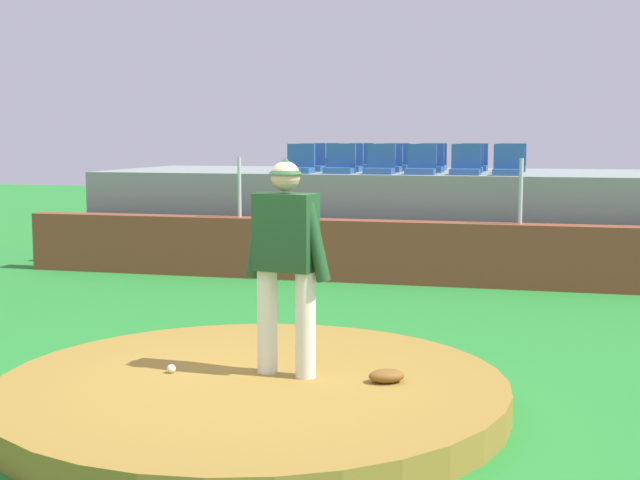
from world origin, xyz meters
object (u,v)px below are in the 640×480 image
stadium_chair_1 (340,164)px  stadium_chair_17 (512,163)px  stadium_chair_6 (312,162)px  stadium_chair_16 (474,162)px  stadium_chair_3 (421,165)px  stadium_chair_4 (466,165)px  stadium_chair_8 (388,163)px  stadium_chair_10 (469,164)px  baseball (171,369)px  stadium_chair_7 (349,163)px  fielding_glove (387,376)px  stadium_chair_12 (325,161)px  stadium_chair_11 (510,164)px  stadium_chair_15 (433,162)px  stadium_chair_0 (300,164)px  pitcher (286,250)px  stadium_chair_2 (380,165)px  stadium_chair_14 (396,162)px  stadium_chair_9 (429,163)px  stadium_chair_5 (508,166)px  stadium_chair_13 (360,161)px

stadium_chair_1 → stadium_chair_17: 3.30m
stadium_chair_6 → stadium_chair_16: (2.85, 0.91, 0.00)m
stadium_chair_3 → stadium_chair_1: bearing=-0.9°
stadium_chair_4 → stadium_chair_8: (-1.44, 0.93, 0.00)m
stadium_chair_10 → stadium_chair_6: bearing=0.7°
baseball → stadium_chair_7: stadium_chair_7 is taller
baseball → stadium_chair_1: 7.85m
fielding_glove → stadium_chair_12: stadium_chair_12 is taller
stadium_chair_1 → stadium_chair_6: bearing=-49.5°
stadium_chair_10 → stadium_chair_16: (0.03, 0.87, 0.00)m
stadium_chair_11 → stadium_chair_15: size_ratio=1.00×
stadium_chair_0 → pitcher: bearing=104.9°
stadium_chair_6 → stadium_chair_11: 3.52m
stadium_chair_1 → stadium_chair_12: same height
fielding_glove → stadium_chair_4: stadium_chair_4 is taller
stadium_chair_4 → stadium_chair_17: size_ratio=1.00×
stadium_chair_12 → stadium_chair_17: (3.51, -0.03, 0.00)m
baseball → stadium_chair_10: size_ratio=0.15×
stadium_chair_3 → stadium_chair_4: size_ratio=1.00×
stadium_chair_4 → stadium_chair_10: 0.93m
stadium_chair_12 → stadium_chair_2: bearing=127.5°
baseball → stadium_chair_14: 9.57m
stadium_chair_0 → stadium_chair_2: bearing=-179.8°
stadium_chair_6 → stadium_chair_8: same height
fielding_glove → stadium_chair_6: (-2.87, 8.38, 1.49)m
fielding_glove → stadium_chair_17: bearing=-119.4°
stadium_chair_8 → stadium_chair_15: bearing=-128.5°
stadium_chair_9 → stadium_chair_12: size_ratio=1.00×
stadium_chair_5 → stadium_chair_16: bearing=-69.2°
stadium_chair_11 → stadium_chair_15: 1.66m
stadium_chair_11 → stadium_chair_12: 3.60m
stadium_chair_1 → stadium_chair_3: 1.38m
stadium_chair_9 → stadium_chair_16: same height
stadium_chair_5 → stadium_chair_17: (0.00, 1.77, 0.00)m
pitcher → stadium_chair_9: (0.13, 8.38, 0.48)m
stadium_chair_2 → stadium_chair_15: same height
stadium_chair_5 → stadium_chair_15: size_ratio=1.00×
stadium_chair_4 → stadium_chair_17: bearing=-111.1°
pitcher → stadium_chair_17: stadium_chair_17 is taller
fielding_glove → stadium_chair_15: bearing=-110.5°
stadium_chair_8 → fielding_glove: bearing=99.9°
stadium_chair_0 → stadium_chair_1: same height
stadium_chair_6 → stadium_chair_12: 0.92m
stadium_chair_6 → stadium_chair_7: bearing=-179.6°
stadium_chair_3 → stadium_chair_13: (-1.40, 1.79, 0.00)m
stadium_chair_7 → stadium_chair_10: bearing=-179.2°
stadium_chair_4 → stadium_chair_5: size_ratio=1.00×
stadium_chair_1 → stadium_chair_4: 2.11m
fielding_glove → stadium_chair_13: 9.66m
stadium_chair_5 → stadium_chair_15: 2.29m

